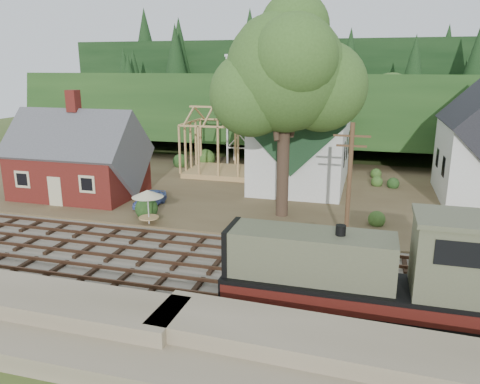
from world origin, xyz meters
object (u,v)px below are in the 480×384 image
(patio_set, at_px, (148,195))
(locomotive, at_px, (373,273))
(car_blue, at_px, (150,199))
(car_green, at_px, (65,178))

(patio_set, bearing_deg, locomotive, -28.91)
(car_blue, xyz_separation_m, car_green, (-10.91, 4.28, -0.01))
(locomotive, height_order, patio_set, locomotive)
(locomotive, distance_m, car_blue, 21.33)
(car_blue, distance_m, car_green, 11.72)
(car_green, bearing_deg, patio_set, -101.04)
(locomotive, bearing_deg, car_green, 149.26)
(locomotive, distance_m, car_green, 32.80)
(car_blue, relative_size, patio_set, 1.46)
(locomotive, relative_size, car_blue, 3.45)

